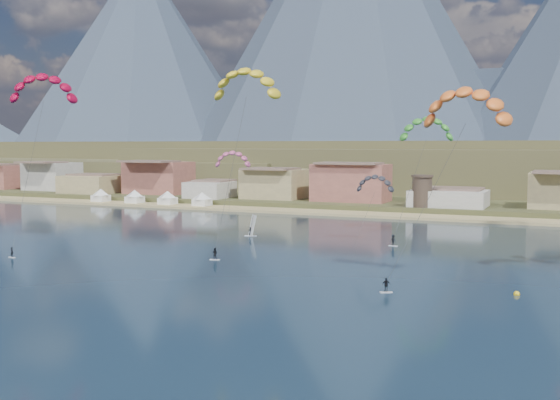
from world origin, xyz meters
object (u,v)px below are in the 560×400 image
Objects in this scene: kitesurfer_green at (426,126)px; windsurfer at (251,229)px; kitesurfer_red at (43,84)px; buoy at (517,294)px; kitesurfer_orange at (466,101)px; kitesurfer_yellow at (246,80)px; watchtower at (422,191)px.

kitesurfer_green is 41.44m from windsurfer.
buoy is at bearing -4.17° from kitesurfer_red.
kitesurfer_red reaches higher than kitesurfer_green.
kitesurfer_green is at bearing 107.34° from kitesurfer_orange.
buoy is (81.03, -5.90, -29.30)m from kitesurfer_red.
kitesurfer_green is (25.36, 30.95, -7.63)m from kitesurfer_yellow.
kitesurfer_red is 74.18m from kitesurfer_orange.
buoy is (31.13, -90.74, -6.23)m from watchtower.
kitesurfer_orange is 35.06× the size of buoy.
kitesurfer_red is at bearing 177.51° from kitesurfer_orange.
kitesurfer_yellow is 1.22× the size of kitesurfer_green.
kitesurfer_red reaches higher than watchtower.
kitesurfer_yellow is (-16.14, -71.57, 23.68)m from watchtower.
kitesurfer_orange reaches higher than kitesurfer_green.
watchtower reaches higher than windsurfer.
windsurfer is 5.51× the size of buoy.
kitesurfer_green reaches higher than windsurfer.
windsurfer is (26.98, 28.68, -28.05)m from kitesurfer_red.
windsurfer is 64.18m from buoy.
kitesurfer_yellow reaches higher than windsurfer.
kitesurfer_red is 0.97× the size of kitesurfer_yellow.
kitesurfer_red is 74.16m from kitesurfer_green.
kitesurfer_green is at bearing 36.80° from kitesurfer_red.
kitesurfer_red reaches higher than windsurfer.
kitesurfer_green is at bearing -77.22° from watchtower.
kitesurfer_red is 48.35m from windsurfer.
windsurfer is at bearing 113.74° from kitesurfer_yellow.
kitesurfer_orange is 1.01× the size of kitesurfer_green.
watchtower is 101.09m from kitesurfer_red.
buoy is (7.10, -2.69, -24.15)m from kitesurfer_orange.
windsurfer is at bearing -112.20° from watchtower.
kitesurfer_yellow is 42.42× the size of buoy.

